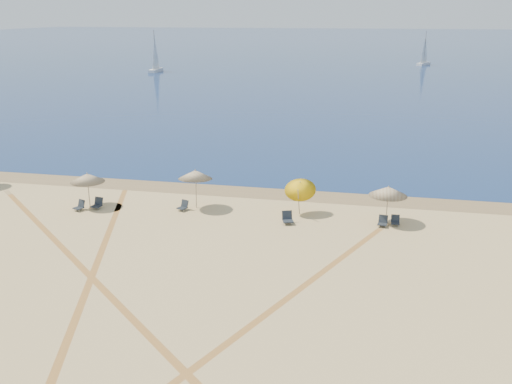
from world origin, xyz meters
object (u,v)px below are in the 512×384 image
umbrella_2 (195,175)px  chair_7 (395,221)px  umbrella_1 (87,178)px  umbrella_4 (388,191)px  chair_5 (288,218)px  chair_6 (383,222)px  chair_4 (183,206)px  sailboat_0 (155,59)px  umbrella_3 (300,187)px  chair_2 (80,206)px  chair_3 (98,204)px  sailboat_1 (424,55)px

umbrella_2 → chair_7: 12.62m
umbrella_1 → umbrella_4: 18.82m
chair_5 → chair_6: 5.60m
chair_4 → sailboat_0: size_ratio=0.09×
umbrella_3 → chair_6: bearing=-11.4°
umbrella_4 → chair_4: 12.72m
umbrella_2 → chair_4: 2.15m
umbrella_2 → umbrella_1: bearing=-170.9°
umbrella_1 → umbrella_3: size_ratio=0.89×
umbrella_1 → chair_2: umbrella_1 is taller
umbrella_2 → umbrella_4: 11.94m
umbrella_2 → chair_5: size_ratio=2.96×
umbrella_4 → chair_4: umbrella_4 is taller
umbrella_4 → chair_6: (-0.21, -0.65, -1.69)m
umbrella_3 → chair_3: 13.01m
umbrella_1 → chair_5: bearing=-2.0°
chair_3 → chair_6: chair_3 is taller
umbrella_4 → chair_2: size_ratio=2.88×
umbrella_3 → chair_3: size_ratio=3.31×
umbrella_1 → umbrella_3: (13.53, 1.24, -0.13)m
chair_5 → chair_6: (5.56, 0.66, -0.04)m
umbrella_4 → chair_2: (-19.05, -1.69, -1.68)m
chair_3 → chair_6: size_ratio=1.11×
chair_2 → chair_5: 13.29m
umbrella_2 → chair_6: size_ratio=3.72×
umbrella_4 → chair_2: bearing=-174.9°
umbrella_4 → chair_5: 6.14m
umbrella_2 → umbrella_3: size_ratio=1.02×
chair_2 → chair_4: chair_2 is taller
chair_2 → chair_3: chair_3 is taller
umbrella_3 → chair_6: (5.07, -1.02, -1.52)m
chair_2 → chair_7: bearing=27.3°
umbrella_1 → sailboat_1: 112.46m
umbrella_4 → sailboat_1: size_ratio=0.30×
umbrella_2 → chair_2: (-7.12, -1.93, -1.94)m
umbrella_2 → chair_2: size_ratio=3.22×
chair_3 → sailboat_1: sailboat_1 is taller
chair_2 → umbrella_4: bearing=28.4°
chair_7 → umbrella_2: bearing=176.3°
umbrella_1 → chair_4: umbrella_1 is taller
umbrella_4 → chair_2: 19.20m
umbrella_1 → chair_3: 1.78m
umbrella_1 → chair_3: umbrella_1 is taller
umbrella_1 → sailboat_0: (-27.13, 81.24, 0.64)m
umbrella_4 → chair_7: bearing=-29.9°
chair_5 → sailboat_1: bearing=61.7°
sailboat_0 → chair_7: bearing=-62.5°
sailboat_1 → sailboat_0: bearing=-127.0°
chair_3 → chair_7: (18.63, 0.85, -0.05)m
chair_4 → chair_6: (12.40, -0.29, -0.00)m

